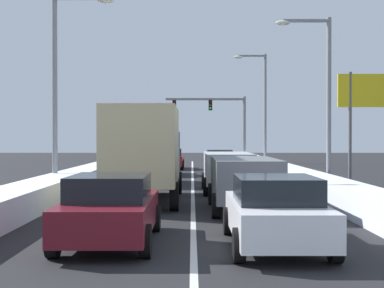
{
  "coord_description": "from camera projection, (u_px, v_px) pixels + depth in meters",
  "views": [
    {
      "loc": [
        -0.03,
        -5.39,
        2.32
      ],
      "look_at": [
        -0.06,
        30.57,
        1.92
      ],
      "focal_mm": 53.13,
      "sensor_mm": 36.0,
      "label": 1
    }
  ],
  "objects": [
    {
      "name": "suv_silver_right_lane_third",
      "position": [
        228.0,
        168.0,
        24.3
      ],
      "size": [
        2.16,
        4.9,
        1.67
      ],
      "color": "#B7BABF",
      "rests_on": "ground"
    },
    {
      "name": "street_lamp_right_far",
      "position": [
        262.0,
        100.0,
        46.19
      ],
      "size": [
        2.66,
        0.36,
        9.14
      ],
      "color": "gray",
      "rests_on": "ground"
    },
    {
      "name": "box_truck_center_lane_second",
      "position": [
        145.0,
        149.0,
        20.41
      ],
      "size": [
        2.53,
        7.2,
        3.36
      ],
      "color": "navy",
      "rests_on": "ground"
    },
    {
      "name": "roadside_sign_right",
      "position": [
        371.0,
        103.0,
        27.36
      ],
      "size": [
        3.2,
        0.16,
        5.5
      ],
      "color": "#59595B",
      "rests_on": "ground"
    },
    {
      "name": "lane_stripe_between_right_lane_and_center_lane",
      "position": [
        193.0,
        182.0,
        29.44
      ],
      "size": [
        0.14,
        52.86,
        0.01
      ],
      "primitive_type": "cube",
      "color": "silver",
      "rests_on": "ground"
    },
    {
      "name": "sedan_maroon_center_lane_nearest",
      "position": [
        111.0,
        209.0,
        12.44
      ],
      "size": [
        2.0,
        4.5,
        1.51
      ],
      "color": "maroon",
      "rests_on": "ground"
    },
    {
      "name": "sedan_white_right_lane_nearest",
      "position": [
        276.0,
        211.0,
        11.99
      ],
      "size": [
        2.0,
        4.5,
        1.51
      ],
      "color": "silver",
      "rests_on": "ground"
    },
    {
      "name": "ground_plane",
      "position": [
        193.0,
        191.0,
        24.63
      ],
      "size": [
        124.94,
        124.94,
        0.0
      ],
      "primitive_type": "plane",
      "color": "black"
    },
    {
      "name": "suv_black_center_lane_third",
      "position": [
        155.0,
        164.0,
        28.33
      ],
      "size": [
        2.16,
        4.9,
        1.67
      ],
      "color": "black",
      "rests_on": "ground"
    },
    {
      "name": "sedan_tan_center_lane_fourth",
      "position": [
        163.0,
        163.0,
        35.19
      ],
      "size": [
        2.0,
        4.5,
        1.51
      ],
      "color": "#937F60",
      "rests_on": "ground"
    },
    {
      "name": "snow_bank_left_shoulder",
      "position": [
        91.0,
        175.0,
        29.44
      ],
      "size": [
        1.57,
        52.86,
        0.81
      ],
      "primitive_type": "cube",
      "color": "silver",
      "rests_on": "ground"
    },
    {
      "name": "suv_gray_right_lane_second",
      "position": [
        244.0,
        179.0,
        17.99
      ],
      "size": [
        2.16,
        4.9,
        1.67
      ],
      "color": "slate",
      "rests_on": "ground"
    },
    {
      "name": "street_lamp_left_mid",
      "position": [
        63.0,
        74.0,
        24.17
      ],
      "size": [
        2.66,
        0.36,
        8.42
      ],
      "color": "gray",
      "rests_on": "ground"
    },
    {
      "name": "traffic_light_gantry",
      "position": [
        220.0,
        115.0,
        53.4
      ],
      "size": [
        7.54,
        0.47,
        6.2
      ],
      "color": "slate",
      "rests_on": "ground"
    },
    {
      "name": "sedan_charcoal_right_lane_fourth",
      "position": [
        227.0,
        166.0,
        31.1
      ],
      "size": [
        2.0,
        4.5,
        1.51
      ],
      "color": "#38383D",
      "rests_on": "ground"
    },
    {
      "name": "sedan_red_center_lane_fifth",
      "position": [
        171.0,
        159.0,
        42.17
      ],
      "size": [
        2.0,
        4.5,
        1.51
      ],
      "color": "maroon",
      "rests_on": "ground"
    },
    {
      "name": "street_lamp_right_mid",
      "position": [
        322.0,
        85.0,
        26.98
      ],
      "size": [
        2.66,
        0.36,
        8.03
      ],
      "color": "gray",
      "rests_on": "ground"
    },
    {
      "name": "snow_bank_right_shoulder",
      "position": [
        295.0,
        176.0,
        29.43
      ],
      "size": [
        1.84,
        52.86,
        0.68
      ],
      "primitive_type": "cube",
      "color": "silver",
      "rests_on": "ground"
    },
    {
      "name": "sedan_green_right_lane_fifth",
      "position": [
        220.0,
        161.0,
        38.0
      ],
      "size": [
        2.0,
        4.5,
        1.51
      ],
      "color": "#1E5633",
      "rests_on": "ground"
    }
  ]
}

